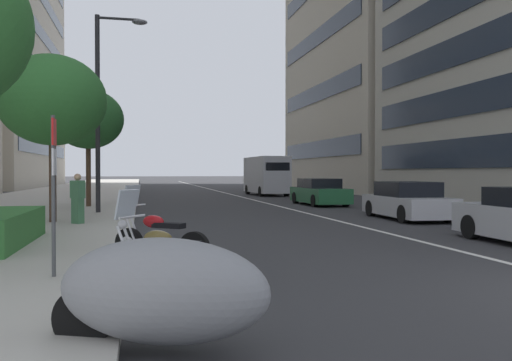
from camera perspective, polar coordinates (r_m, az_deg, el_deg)
The scene contains 14 objects.
sidewalk_right_plaza at distance 35.81m, azimuth -20.36°, elevation -1.75°, with size 160.00×9.58×0.15m, color #B2ADA3.
lane_centre_stripe at distance 41.02m, azimuth -2.86°, elevation -1.46°, with size 110.00×0.16×0.01m, color silver.
motorcycle_by_sign_pole at distance 5.13m, azimuth -10.18°, elevation -11.68°, with size 1.53×2.19×1.11m.
motorcycle_far_end_row at distance 7.76m, azimuth -9.73°, elevation -8.64°, with size 1.35×1.82×1.46m.
motorcycle_second_in_row at distance 10.34m, azimuth -10.40°, elevation -6.23°, with size 1.38×1.75×1.47m.
car_approaching_light at distance 19.99m, azimuth 15.98°, elevation -2.20°, with size 4.42×2.02×1.36m.
car_lead_in_lane at distance 27.65m, azimuth 6.84°, elevation -1.29°, with size 4.56×1.95×1.37m.
delivery_van_ahead at distance 38.87m, azimuth 1.10°, elevation 0.61°, with size 5.88×2.27×2.81m.
parking_sign_by_curb at distance 8.48m, azimuth -20.94°, elevation 0.48°, with size 0.32×0.06×2.42m.
street_lamp_with_banners at distance 21.59m, azimuth -15.95°, elevation 8.93°, with size 1.26×1.99×7.63m.
clipped_hedge_bed at distance 12.66m, azimuth -25.74°, elevation -4.68°, with size 4.18×1.10×0.71m, color #337033.
street_tree_near_plaza_corner at distance 17.90m, azimuth -21.09°, elevation 8.04°, with size 3.33×3.33×5.23m.
street_tree_far_plaza at distance 25.40m, azimuth -17.62°, elevation 6.30°, with size 3.18×3.18×5.33m.
pedestrian_on_plaza at distance 16.97m, azimuth -18.64°, elevation -1.87°, with size 0.47×0.47×1.52m.
Camera 1 is at (-5.42, 6.77, 1.72)m, focal length 37.16 mm.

